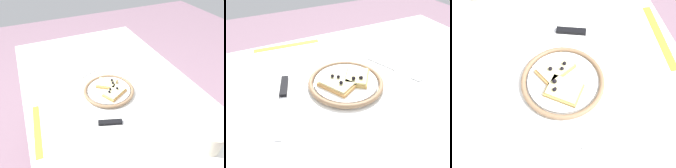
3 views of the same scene
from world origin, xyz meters
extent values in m
cube|color=white|center=(0.00, 0.00, 0.75)|extent=(1.13, 0.75, 0.04)
cylinder|color=#4C4742|center=(-0.50, -0.32, 0.37)|extent=(0.05, 0.05, 0.73)
cylinder|color=white|center=(0.06, -0.02, 0.77)|extent=(0.19, 0.19, 0.01)
torus|color=#8C6B4C|center=(0.06, -0.02, 0.78)|extent=(0.22, 0.22, 0.01)
cube|color=tan|center=(0.09, -0.01, 0.79)|extent=(0.10, 0.11, 0.01)
cube|color=beige|center=(0.09, -0.01, 0.79)|extent=(0.09, 0.10, 0.01)
sphere|color=black|center=(0.08, -0.02, 0.80)|extent=(0.01, 0.01, 0.01)
sphere|color=black|center=(0.09, 0.01, 0.80)|extent=(0.01, 0.01, 0.01)
sphere|color=black|center=(0.09, -0.03, 0.80)|extent=(0.01, 0.01, 0.01)
cube|color=tan|center=(0.02, -0.01, 0.79)|extent=(0.11, 0.11, 0.01)
cube|color=#EEE59B|center=(0.02, -0.01, 0.79)|extent=(0.10, 0.10, 0.01)
sphere|color=black|center=(0.03, 0.01, 0.80)|extent=(0.01, 0.01, 0.01)
sphere|color=black|center=(0.05, 0.01, 0.80)|extent=(0.01, 0.01, 0.01)
sphere|color=black|center=(0.02, 0.01, 0.80)|extent=(0.01, 0.01, 0.01)
cube|color=silver|center=(0.26, 0.03, 0.77)|extent=(0.07, 0.15, 0.00)
cube|color=black|center=(0.23, -0.08, 0.77)|extent=(0.05, 0.09, 0.01)
cube|color=#BDBDBD|center=(-0.10, -0.07, 0.77)|extent=(0.05, 0.11, 0.00)
cube|color=#BDBDBD|center=(-0.15, 0.05, 0.77)|extent=(0.03, 0.04, 0.00)
cube|color=yellow|center=(0.15, -0.34, 0.77)|extent=(0.25, 0.04, 0.00)
cube|color=white|center=(-0.29, -0.17, 0.77)|extent=(0.15, 0.15, 0.00)
camera|label=1|loc=(0.70, -0.28, 1.36)|focal=32.90mm
camera|label=2|loc=(0.30, 0.44, 1.16)|focal=34.94mm
camera|label=3|loc=(-0.27, 0.06, 1.33)|focal=39.31mm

